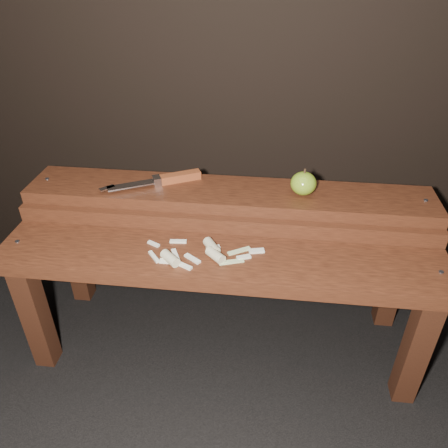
# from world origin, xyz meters

# --- Properties ---
(ground) EXTENTS (60.00, 60.00, 0.00)m
(ground) POSITION_xyz_m (0.00, 0.00, 0.00)
(ground) COLOR black
(bench_front_tier) EXTENTS (1.20, 0.20, 0.42)m
(bench_front_tier) POSITION_xyz_m (0.00, -0.06, 0.35)
(bench_front_tier) COLOR #33170C
(bench_front_tier) RESTS_ON ground
(bench_rear_tier) EXTENTS (1.20, 0.21, 0.50)m
(bench_rear_tier) POSITION_xyz_m (0.00, 0.17, 0.41)
(bench_rear_tier) COLOR #33170C
(bench_rear_tier) RESTS_ON ground
(apple) EXTENTS (0.07, 0.07, 0.08)m
(apple) POSITION_xyz_m (0.22, 0.17, 0.53)
(apple) COLOR olive
(apple) RESTS_ON bench_rear_tier
(knife) EXTENTS (0.28, 0.16, 0.03)m
(knife) POSITION_xyz_m (-0.19, 0.19, 0.51)
(knife) COLOR brown
(knife) RESTS_ON bench_rear_tier
(apple_scraps) EXTENTS (0.32, 0.13, 0.03)m
(apple_scraps) POSITION_xyz_m (-0.05, -0.06, 0.43)
(apple_scraps) COLOR beige
(apple_scraps) RESTS_ON bench_front_tier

